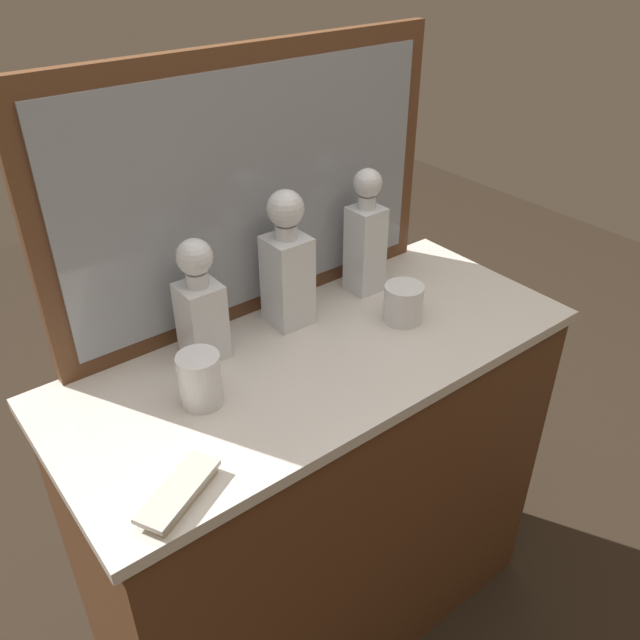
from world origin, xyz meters
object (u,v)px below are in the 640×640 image
object	(u,v)px
crystal_decanter_left	(287,272)
crystal_tumbler_front	(200,381)
crystal_decanter_far_left	(201,312)
crystal_tumbler_far_left	(403,305)
silver_brush_right	(179,493)
crystal_decanter_right	(365,243)

from	to	relation	value
crystal_decanter_left	crystal_tumbler_front	xyz separation A→B (m)	(-0.30, -0.13, -0.08)
crystal_decanter_far_left	crystal_tumbler_far_left	xyz separation A→B (m)	(0.43, -0.16, -0.07)
crystal_decanter_far_left	crystal_tumbler_front	world-z (taller)	crystal_decanter_far_left
crystal_tumbler_front	silver_brush_right	size ratio (longest dim) A/B	0.62
crystal_decanter_left	crystal_tumbler_front	size ratio (longest dim) A/B	2.95
crystal_tumbler_front	crystal_tumbler_far_left	xyz separation A→B (m)	(0.51, -0.03, -0.01)
crystal_decanter_right	crystal_tumbler_far_left	distance (m)	0.18
crystal_decanter_right	silver_brush_right	bearing A→B (deg)	-154.44
crystal_tumbler_far_left	crystal_decanter_right	bearing A→B (deg)	81.56
crystal_tumbler_far_left	crystal_tumbler_front	bearing A→B (deg)	177.03
crystal_decanter_left	silver_brush_right	xyz separation A→B (m)	(-0.45, -0.32, -0.12)
crystal_decanter_far_left	crystal_tumbler_front	xyz separation A→B (m)	(-0.08, -0.13, -0.06)
crystal_decanter_right	crystal_tumbler_front	xyz separation A→B (m)	(-0.53, -0.14, -0.08)
crystal_decanter_far_left	crystal_decanter_right	world-z (taller)	crystal_decanter_right
crystal_decanter_left	silver_brush_right	distance (m)	0.57
crystal_tumbler_front	silver_brush_right	world-z (taller)	crystal_tumbler_front
silver_brush_right	crystal_decanter_left	bearing A→B (deg)	35.54
crystal_decanter_far_left	crystal_decanter_left	distance (m)	0.22
crystal_decanter_right	crystal_tumbler_front	bearing A→B (deg)	-165.69
crystal_decanter_right	crystal_tumbler_front	world-z (taller)	crystal_decanter_right
crystal_decanter_far_left	crystal_decanter_left	bearing A→B (deg)	-0.14
crystal_decanter_left	silver_brush_right	size ratio (longest dim) A/B	1.83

